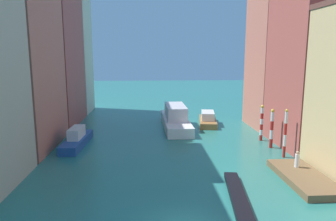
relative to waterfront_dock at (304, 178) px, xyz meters
The scene contains 15 objects.
ground_plane 20.55m from the waterfront_dock, 118.88° to the left, with size 154.00×154.00×0.00m, color #28756B.
building_left_1 29.17m from the waterfront_dock, 157.26° to the left, with size 6.87×10.84×21.79m.
building_left_2 34.72m from the waterfront_dock, 138.95° to the left, with size 6.87×11.28×20.68m.
building_left_3 41.37m from the waterfront_dock, 128.50° to the left, with size 6.87×7.59×19.68m.
building_right_2 13.59m from the waterfront_dock, 61.02° to the left, with size 6.87×9.48×17.17m.
building_right_3 21.56m from the waterfront_dock, 74.07° to the left, with size 6.87×8.26×21.04m.
waterfront_dock is the anchor object (origin of this frame).
person_on_dock 1.84m from the waterfront_dock, 83.54° to the left, with size 0.36×0.36×1.36m.
mooring_pole_0 6.08m from the waterfront_dock, 81.02° to the left, with size 0.28×0.28×4.66m.
mooring_pole_1 9.01m from the waterfront_dock, 84.44° to the left, with size 0.38×0.38×4.12m.
mooring_pole_2 11.74m from the waterfront_dock, 86.07° to the left, with size 0.36×0.36×4.08m.
vaporetto_white 20.69m from the waterfront_dock, 113.64° to the left, with size 3.39×12.75×2.97m.
gondola_black 7.33m from the waterfront_dock, 146.54° to the right, with size 2.39×10.47×0.41m.
motorboat_0 20.50m from the waterfront_dock, 100.35° to the left, with size 3.18×7.02×1.81m.
motorboat_1 22.36m from the waterfront_dock, 151.12° to the left, with size 2.15×7.68×2.00m.
Camera 1 is at (-1.95, -15.74, 9.65)m, focal length 33.64 mm.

